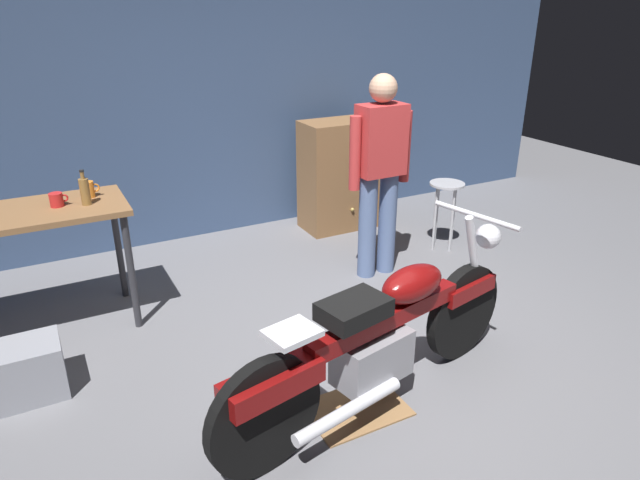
% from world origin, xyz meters
% --- Properties ---
extents(ground_plane, '(12.00, 12.00, 0.00)m').
position_xyz_m(ground_plane, '(0.00, 0.00, 0.00)').
color(ground_plane, slate).
extents(back_wall, '(8.00, 0.12, 3.10)m').
position_xyz_m(back_wall, '(0.00, 2.80, 1.55)').
color(back_wall, '#384C70').
rests_on(back_wall, ground_plane).
extents(workbench, '(1.30, 0.64, 0.90)m').
position_xyz_m(workbench, '(-1.84, 1.52, 0.79)').
color(workbench, brown).
rests_on(workbench, ground_plane).
extents(motorcycle, '(2.16, 0.78, 1.00)m').
position_xyz_m(motorcycle, '(-0.17, -0.25, 0.45)').
color(motorcycle, black).
rests_on(motorcycle, ground_plane).
extents(person_standing, '(0.57, 0.23, 1.67)m').
position_xyz_m(person_standing, '(0.75, 1.20, 0.93)').
color(person_standing, slate).
rests_on(person_standing, ground_plane).
extents(shop_stool, '(0.32, 0.32, 0.64)m').
position_xyz_m(shop_stool, '(1.61, 1.36, 0.50)').
color(shop_stool, '#B2B2B7').
rests_on(shop_stool, ground_plane).
extents(wooden_dresser, '(0.80, 0.47, 1.10)m').
position_xyz_m(wooden_dresser, '(1.04, 2.30, 0.55)').
color(wooden_dresser, brown).
rests_on(wooden_dresser, ground_plane).
extents(drip_tray, '(0.56, 0.40, 0.01)m').
position_xyz_m(drip_tray, '(-0.33, -0.26, 0.01)').
color(drip_tray, olive).
rests_on(drip_tray, ground_plane).
extents(storage_bin, '(0.44, 0.32, 0.34)m').
position_xyz_m(storage_bin, '(-1.99, 0.77, 0.17)').
color(storage_bin, gray).
rests_on(storage_bin, ground_plane).
extents(mug_red_diner, '(0.12, 0.09, 0.09)m').
position_xyz_m(mug_red_diner, '(-1.62, 1.51, 0.95)').
color(mug_red_diner, red).
rests_on(mug_red_diner, workbench).
extents(mug_orange_travel, '(0.11, 0.07, 0.11)m').
position_xyz_m(mug_orange_travel, '(-1.40, 1.62, 0.96)').
color(mug_orange_travel, orange).
rests_on(mug_orange_travel, workbench).
extents(bottle, '(0.06, 0.06, 0.24)m').
position_xyz_m(bottle, '(-1.44, 1.46, 1.00)').
color(bottle, olive).
rests_on(bottle, workbench).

